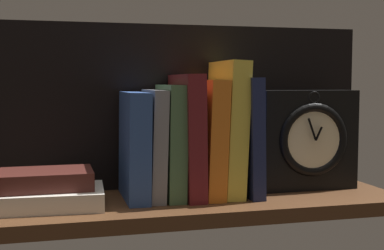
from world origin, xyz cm
name	(u,v)px	position (x,y,z in cm)	size (l,w,h in cm)	color
ground_plane	(190,205)	(0.00, 0.00, -1.25)	(77.55, 23.70, 2.50)	#4C2D19
back_panel	(176,106)	(0.00, 11.25, 16.12)	(77.55, 1.20, 32.23)	black
book_blue_modern	(134,146)	(-9.69, 2.32, 9.59)	(3.75, 15.20, 19.17)	#2D4C8E
book_gray_chess	(153,144)	(-6.23, 2.32, 9.78)	(2.57, 14.18, 19.55)	gray
book_green_romantic	(170,141)	(-3.09, 2.32, 10.23)	(3.10, 14.63, 20.47)	#476B44
book_maroon_dawkins	(189,135)	(0.37, 2.32, 11.18)	(3.23, 16.45, 22.35)	maroon
book_orange_pandolfini	(207,138)	(3.94, 2.32, 10.65)	(3.31, 15.78, 21.30)	orange
book_yellow_seinlanguage	(226,128)	(7.67, 2.32, 12.39)	(3.55, 15.10, 24.77)	gold
book_navy_bierce	(243,136)	(10.97, 2.32, 10.87)	(2.44, 16.65, 21.74)	#192147
framed_clock	(307,140)	(24.38, 2.40, 9.74)	(19.38, 7.37, 19.38)	black
book_stack_side	(51,190)	(-24.25, -0.34, 2.90)	(17.50, 13.65, 6.15)	beige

